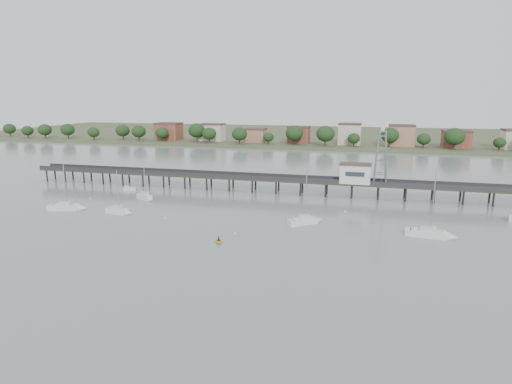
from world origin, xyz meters
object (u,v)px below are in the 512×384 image
at_px(sailboat_b, 147,197).
at_px(sailboat_a, 71,207).
at_px(sailboat_d, 436,235).
at_px(white_tender, 130,189).
at_px(lattice_tower, 381,158).
at_px(sailboat_f, 121,211).
at_px(pier, 266,179).
at_px(yellow_dinghy, 219,243).
at_px(sailboat_c, 308,221).

bearing_deg(sailboat_b, sailboat_a, -101.00).
xyz_separation_m(sailboat_d, white_tender, (-81.13, 23.74, -0.19)).
bearing_deg(sailboat_a, lattice_tower, 10.57).
relative_size(lattice_tower, sailboat_f, 1.43).
xyz_separation_m(sailboat_d, sailboat_f, (-69.07, -0.24, 0.02)).
distance_m(pier, white_tender, 40.29).
bearing_deg(sailboat_a, yellow_dinghy, -30.40).
relative_size(sailboat_d, yellow_dinghy, 5.77).
relative_size(sailboat_d, white_tender, 3.62).
bearing_deg(sailboat_f, white_tender, 123.63).
bearing_deg(white_tender, sailboat_a, -110.95).
distance_m(sailboat_b, yellow_dinghy, 40.89).
height_order(sailboat_f, yellow_dinghy, sailboat_f).
height_order(lattice_tower, sailboat_d, lattice_tower).
bearing_deg(sailboat_d, sailboat_b, 175.80).
bearing_deg(pier, white_tender, -168.88).
xyz_separation_m(sailboat_a, sailboat_b, (12.67, 14.03, 0.02)).
bearing_deg(sailboat_d, sailboat_c, 179.73).
bearing_deg(yellow_dinghy, sailboat_f, 135.18).
xyz_separation_m(sailboat_d, sailboat_a, (-82.95, 0.05, 0.00)).
relative_size(sailboat_d, sailboat_c, 1.16).
distance_m(lattice_tower, white_tender, 72.11).
relative_size(lattice_tower, white_tender, 3.88).
bearing_deg(white_tender, yellow_dinghy, -58.83).
bearing_deg(sailboat_b, lattice_tower, 47.25).
xyz_separation_m(sailboat_a, white_tender, (1.82, 23.69, -0.19)).
bearing_deg(yellow_dinghy, pier, 71.89).
bearing_deg(sailboat_b, sailboat_c, 17.57).
height_order(lattice_tower, sailboat_f, lattice_tower).
height_order(sailboat_a, white_tender, sailboat_a).
bearing_deg(pier, sailboat_d, -37.03).
bearing_deg(sailboat_d, sailboat_a, -172.90).
relative_size(lattice_tower, yellow_dinghy, 6.17).
height_order(sailboat_c, yellow_dinghy, sailboat_c).
height_order(pier, white_tender, pier).
bearing_deg(sailboat_f, sailboat_a, -174.27).
height_order(pier, sailboat_d, sailboat_d).
bearing_deg(sailboat_d, yellow_dinghy, -154.24).
height_order(sailboat_a, sailboat_b, sailboat_a).
xyz_separation_m(pier, sailboat_a, (-41.21, -31.44, -3.16)).
relative_size(sailboat_f, white_tender, 2.72).
distance_m(sailboat_b, white_tender, 14.53).
xyz_separation_m(sailboat_b, sailboat_c, (44.83, -10.78, -0.01)).
bearing_deg(white_tender, sailboat_d, -32.88).
xyz_separation_m(sailboat_a, sailboat_c, (57.50, 3.26, 0.01)).
xyz_separation_m(lattice_tower, yellow_dinghy, (-29.89, -45.02, -11.10)).
relative_size(sailboat_b, sailboat_c, 0.87).
height_order(lattice_tower, yellow_dinghy, lattice_tower).
xyz_separation_m(sailboat_f, white_tender, (-12.07, 23.98, -0.21)).
height_order(white_tender, yellow_dinghy, white_tender).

